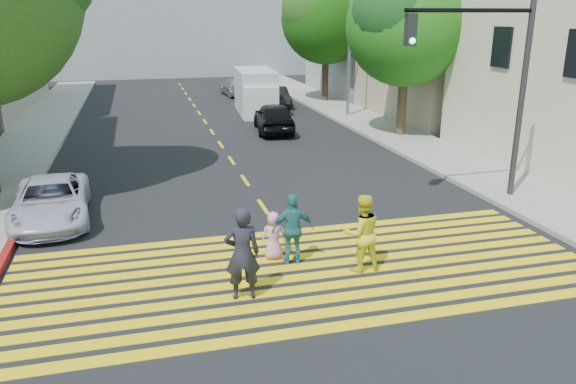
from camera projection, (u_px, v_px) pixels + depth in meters
name	position (u px, v px, depth m)	size (l,w,h in m)	color
ground	(325.00, 297.00, 11.80)	(120.00, 120.00, 0.00)	black
sidewalk_left	(43.00, 124.00, 29.97)	(3.00, 40.00, 0.15)	gray
sidewalk_right	(392.00, 133.00, 27.68)	(3.00, 60.00, 0.15)	gray
curb_red	(21.00, 225.00, 15.62)	(0.20, 8.00, 0.16)	maroon
crosswalk	(307.00, 271.00, 12.97)	(13.40, 5.30, 0.01)	yellow
lane_line	(202.00, 117.00, 32.53)	(0.12, 34.40, 0.01)	yellow
building_right_tan	(473.00, 27.00, 31.47)	(10.00, 10.00, 10.00)	tan
building_right_grey	(390.00, 24.00, 41.60)	(10.00, 10.00, 10.00)	gray
backdrop_block	(169.00, 11.00, 54.22)	(30.00, 8.00, 12.00)	gray
tree_right_near	(408.00, 18.00, 25.65)	(7.30, 7.28, 8.16)	#372A12
tree_right_far	(327.00, 13.00, 36.40)	(7.15, 6.92, 8.52)	black
pedestrian_man	(242.00, 254.00, 11.46)	(0.73, 0.48, 2.01)	#21212B
pedestrian_woman	(362.00, 233.00, 12.79)	(0.89, 0.69, 1.83)	yellow
pedestrian_child	(274.00, 236.00, 13.48)	(0.58, 0.38, 1.19)	pink
pedestrian_extra	(293.00, 229.00, 13.17)	(1.01, 0.42, 1.72)	#29727B
white_sedan	(51.00, 201.00, 15.96)	(2.02, 4.38, 1.22)	#B6B5CC
dark_car_near	(274.00, 117.00, 28.15)	(1.77, 4.41, 1.50)	black
silver_car	(236.00, 87.00, 40.96)	(1.78, 4.39, 1.27)	gray
dark_car_parked	(277.00, 97.00, 36.08)	(1.30, 3.74, 1.23)	black
white_van	(256.00, 93.00, 33.39)	(2.43, 5.55, 2.56)	silver
traffic_signal	(492.00, 73.00, 16.62)	(4.23, 0.42, 6.20)	#313134
street_lamp	(347.00, 16.00, 30.76)	(2.22, 0.44, 9.79)	gray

